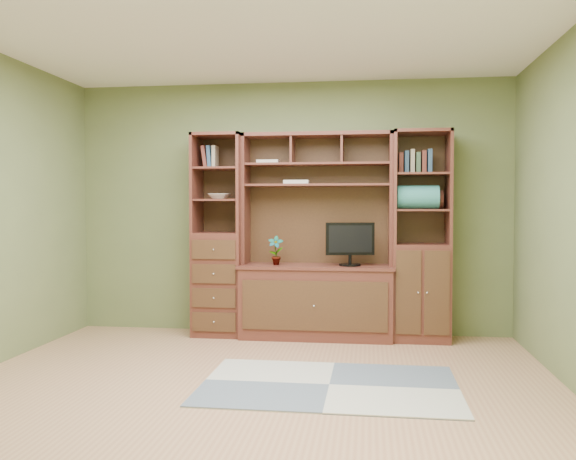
# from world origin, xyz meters

# --- Properties ---
(room) EXTENTS (4.60, 4.10, 2.64)m
(room) POSITION_xyz_m (0.00, 0.00, 1.30)
(room) COLOR tan
(room) RESTS_ON ground
(center_hutch) EXTENTS (1.54, 0.53, 2.05)m
(center_hutch) POSITION_xyz_m (0.30, 1.73, 1.02)
(center_hutch) COLOR #51251C
(center_hutch) RESTS_ON ground
(left_tower) EXTENTS (0.50, 0.45, 2.05)m
(left_tower) POSITION_xyz_m (-0.70, 1.77, 1.02)
(left_tower) COLOR #51251C
(left_tower) RESTS_ON ground
(right_tower) EXTENTS (0.55, 0.45, 2.05)m
(right_tower) POSITION_xyz_m (1.32, 1.77, 1.02)
(right_tower) COLOR #51251C
(right_tower) RESTS_ON ground
(rug) EXTENTS (1.87, 1.25, 0.01)m
(rug) POSITION_xyz_m (0.53, 0.11, 0.01)
(rug) COLOR gray
(rug) RESTS_ON ground
(monitor) EXTENTS (0.51, 0.30, 0.59)m
(monitor) POSITION_xyz_m (0.63, 1.70, 1.02)
(monitor) COLOR black
(monitor) RESTS_ON center_hutch
(orchid) EXTENTS (0.15, 0.10, 0.29)m
(orchid) POSITION_xyz_m (-0.11, 1.70, 0.88)
(orchid) COLOR #B5703D
(orchid) RESTS_ON center_hutch
(magazines) EXTENTS (0.25, 0.18, 0.04)m
(magazines) POSITION_xyz_m (0.09, 1.82, 1.56)
(magazines) COLOR beige
(magazines) RESTS_ON center_hutch
(bowl) EXTENTS (0.23, 0.23, 0.06)m
(bowl) POSITION_xyz_m (-0.70, 1.77, 1.42)
(bowl) COLOR beige
(bowl) RESTS_ON left_tower
(blanket_teal) EXTENTS (0.39, 0.23, 0.23)m
(blanket_teal) POSITION_xyz_m (1.28, 1.73, 1.40)
(blanket_teal) COLOR teal
(blanket_teal) RESTS_ON right_tower
(blanket_red) EXTENTS (0.33, 0.19, 0.19)m
(blanket_red) POSITION_xyz_m (1.37, 1.85, 1.38)
(blanket_red) COLOR brown
(blanket_red) RESTS_ON right_tower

